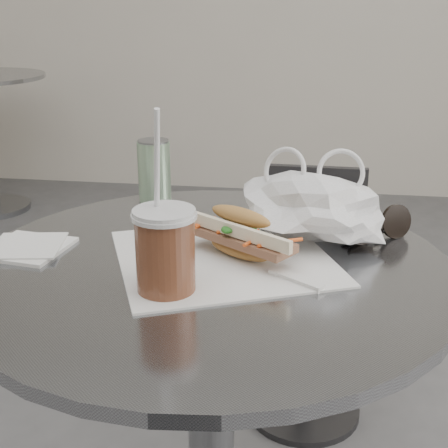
# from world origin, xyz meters

# --- Properties ---
(cafe_table) EXTENTS (0.76, 0.76, 0.74)m
(cafe_table) POSITION_xyz_m (0.00, 0.20, 0.47)
(cafe_table) COLOR slate
(cafe_table) RESTS_ON ground
(chair_far) EXTENTS (0.36, 0.37, 0.69)m
(chair_far) POSITION_xyz_m (0.16, 0.88, 0.31)
(chair_far) COLOR #313133
(chair_far) RESTS_ON ground
(sandwich_paper) EXTENTS (0.42, 0.41, 0.00)m
(sandwich_paper) POSITION_xyz_m (0.02, 0.22, 0.74)
(sandwich_paper) COLOR white
(sandwich_paper) RESTS_ON cafe_table
(banh_mi) EXTENTS (0.24, 0.21, 0.08)m
(banh_mi) POSITION_xyz_m (0.04, 0.22, 0.78)
(banh_mi) COLOR #AB6E40
(banh_mi) RESTS_ON sandwich_paper
(iced_coffee) EXTENTS (0.09, 0.09, 0.26)m
(iced_coffee) POSITION_xyz_m (-0.04, 0.09, 0.80)
(iced_coffee) COLOR brown
(iced_coffee) RESTS_ON cafe_table
(sunglasses) EXTENTS (0.12, 0.09, 0.06)m
(sunglasses) POSITION_xyz_m (0.27, 0.33, 0.76)
(sunglasses) COLOR black
(sunglasses) RESTS_ON cafe_table
(plastic_bag) EXTENTS (0.25, 0.21, 0.11)m
(plastic_bag) POSITION_xyz_m (0.15, 0.31, 0.80)
(plastic_bag) COLOR white
(plastic_bag) RESTS_ON cafe_table
(napkin_stack) EXTENTS (0.14, 0.14, 0.01)m
(napkin_stack) POSITION_xyz_m (-0.30, 0.21, 0.74)
(napkin_stack) COLOR white
(napkin_stack) RESTS_ON cafe_table
(drink_can) EXTENTS (0.07, 0.07, 0.12)m
(drink_can) POSITION_xyz_m (-0.16, 0.49, 0.80)
(drink_can) COLOR #5C9E5F
(drink_can) RESTS_ON cafe_table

